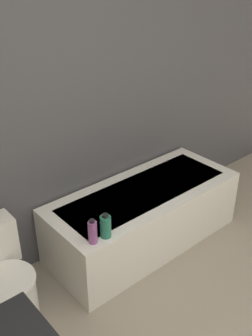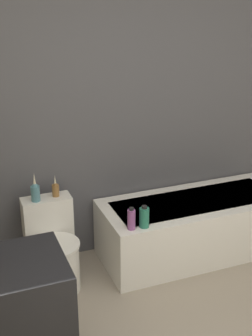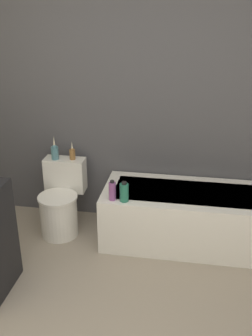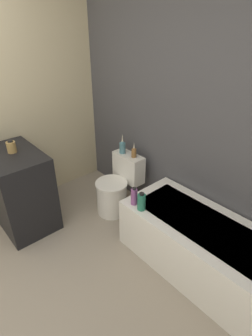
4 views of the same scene
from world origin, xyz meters
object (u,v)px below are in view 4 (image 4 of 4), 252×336
soap_bottle_glass (11,147)px  shampoo_bottle_tall (134,196)px  toilet (117,188)px  shampoo_bottle_short (141,202)px  vase_silver (134,152)px  vase_gold (122,147)px  bathtub (209,252)px

soap_bottle_glass → shampoo_bottle_tall: bearing=31.0°
toilet → shampoo_bottle_short: 0.76m
vase_silver → shampoo_bottle_tall: size_ratio=1.01×
soap_bottle_glass → toilet: bearing=59.1°
vase_gold → shampoo_bottle_tall: bearing=-32.5°
bathtub → shampoo_bottle_tall: shampoo_bottle_tall is taller
bathtub → vase_silver: size_ratio=9.01×
toilet → vase_silver: 0.48m
vase_gold → vase_silver: vase_gold is taller
vase_gold → soap_bottle_glass: bearing=-113.3°
shampoo_bottle_short → vase_silver: bearing=142.8°
shampoo_bottle_short → soap_bottle_glass: bearing=-151.4°
toilet → vase_gold: size_ratio=2.90×
toilet → soap_bottle_glass: bearing=-120.9°
bathtub → toilet: bearing=-179.5°
soap_bottle_glass → shampoo_bottle_short: bearing=28.6°
toilet → shampoo_bottle_short: size_ratio=3.80×
bathtub → shampoo_bottle_short: bearing=-156.5°
soap_bottle_glass → shampoo_bottle_tall: soap_bottle_glass is taller
vase_gold → shampoo_bottle_short: bearing=-29.0°
toilet → vase_gold: bearing=117.0°
bathtub → soap_bottle_glass: soap_bottle_glass is taller
vase_gold → shampoo_bottle_short: vase_gold is taller
soap_bottle_glass → vase_gold: 1.16m
bathtub → vase_gold: 1.43m
soap_bottle_glass → vase_gold: (0.46, 1.06, -0.16)m
toilet → shampoo_bottle_tall: size_ratio=3.75×
shampoo_bottle_tall → shampoo_bottle_short: size_ratio=1.01×
vase_gold → shampoo_bottle_tall: 0.77m
shampoo_bottle_tall → toilet: bearing=156.2°
toilet → bathtub: bearing=0.5°
toilet → soap_bottle_glass: soap_bottle_glass is taller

